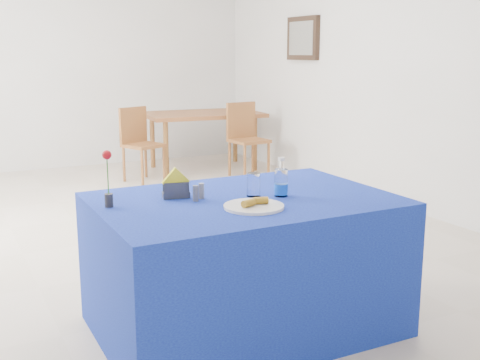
% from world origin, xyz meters
% --- Properties ---
extents(floor, '(7.00, 7.00, 0.00)m').
position_xyz_m(floor, '(0.00, 0.00, 0.00)').
color(floor, beige).
rests_on(floor, ground).
extents(room_shell, '(7.00, 7.00, 7.00)m').
position_xyz_m(room_shell, '(0.00, 0.00, 1.75)').
color(room_shell, silver).
rests_on(room_shell, ground).
extents(picture_frame, '(0.06, 0.64, 0.52)m').
position_xyz_m(picture_frame, '(2.47, 1.60, 1.70)').
color(picture_frame, black).
rests_on(picture_frame, room_shell).
extents(picture_art, '(0.02, 0.52, 0.40)m').
position_xyz_m(picture_art, '(2.44, 1.60, 1.70)').
color(picture_art, '#998C66').
rests_on(picture_art, room_shell).
extents(plate, '(0.31, 0.31, 0.01)m').
position_xyz_m(plate, '(-0.21, -2.12, 0.77)').
color(plate, white).
rests_on(plate, blue_table).
extents(drinking_glass, '(0.08, 0.08, 0.13)m').
position_xyz_m(drinking_glass, '(-0.09, -1.90, 0.82)').
color(drinking_glass, white).
rests_on(drinking_glass, blue_table).
extents(salt_shaker, '(0.03, 0.03, 0.08)m').
position_xyz_m(salt_shaker, '(-0.37, -1.82, 0.80)').
color(salt_shaker, gray).
rests_on(salt_shaker, blue_table).
extents(pepper_shaker, '(0.03, 0.03, 0.08)m').
position_xyz_m(pepper_shaker, '(-0.42, -1.86, 0.80)').
color(pepper_shaker, '#5E5D62').
rests_on(pepper_shaker, blue_table).
extents(blue_table, '(1.60, 1.10, 0.76)m').
position_xyz_m(blue_table, '(-0.15, -1.91, 0.38)').
color(blue_table, '#0F1A8F').
rests_on(blue_table, floor).
extents(water_bottle, '(0.08, 0.08, 0.21)m').
position_xyz_m(water_bottle, '(0.05, -1.96, 0.83)').
color(water_bottle, silver).
rests_on(water_bottle, blue_table).
extents(napkin_holder, '(0.16, 0.09, 0.17)m').
position_xyz_m(napkin_holder, '(-0.49, -1.74, 0.81)').
color(napkin_holder, '#393A3E').
rests_on(napkin_holder, blue_table).
extents(rose_vase, '(0.05, 0.05, 0.30)m').
position_xyz_m(rose_vase, '(-0.87, -1.77, 0.90)').
color(rose_vase, '#232328').
rests_on(rose_vase, blue_table).
extents(oak_table, '(1.57, 1.09, 0.76)m').
position_xyz_m(oak_table, '(1.54, 2.54, 0.68)').
color(oak_table, brown).
rests_on(oak_table, floor).
extents(chair_bg_left, '(0.52, 0.52, 0.89)m').
position_xyz_m(chair_bg_left, '(0.55, 2.21, 0.51)').
color(chair_bg_left, '#93592A').
rests_on(chair_bg_left, floor).
extents(chair_bg_right, '(0.45, 0.45, 0.92)m').
position_xyz_m(chair_bg_right, '(1.83, 1.89, 0.53)').
color(chair_bg_right, '#93592A').
rests_on(chair_bg_right, floor).
extents(banana_pieces, '(0.17, 0.08, 0.04)m').
position_xyz_m(banana_pieces, '(-0.21, -2.13, 0.79)').
color(banana_pieces, yellow).
rests_on(banana_pieces, plate).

